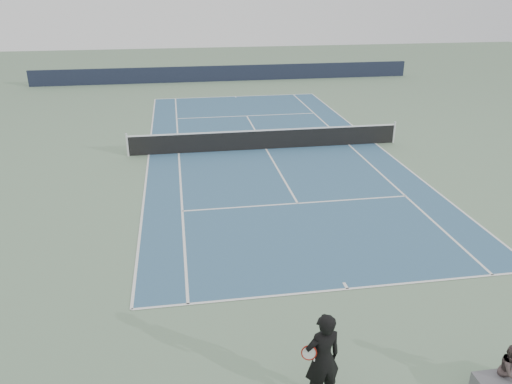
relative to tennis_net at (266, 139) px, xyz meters
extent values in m
plane|color=slate|center=(0.00, 0.00, -0.50)|extent=(80.00, 80.00, 0.00)
cube|color=#345B7B|center=(0.00, 0.00, -0.50)|extent=(10.97, 23.77, 0.01)
cylinder|color=silver|center=(-6.40, 0.00, 0.03)|extent=(0.10, 0.10, 1.07)
cylinder|color=silver|center=(6.40, 0.00, 0.03)|extent=(0.10, 0.10, 1.07)
cube|color=black|center=(0.00, 0.00, -0.04)|extent=(12.80, 0.03, 0.90)
cube|color=white|center=(0.00, 0.00, 0.43)|extent=(12.80, 0.04, 0.06)
cube|color=black|center=(0.00, 17.88, 0.10)|extent=(30.00, 0.25, 1.20)
imported|color=black|center=(-1.72, -15.32, 0.47)|extent=(0.82, 0.65, 1.94)
torus|color=maroon|center=(-2.00, -15.37, 0.68)|extent=(0.34, 0.18, 0.36)
cylinder|color=white|center=(-2.00, -15.37, 0.68)|extent=(0.29, 0.14, 0.32)
cylinder|color=white|center=(-1.88, -15.34, 0.42)|extent=(0.08, 0.13, 0.27)
cube|color=#56565B|center=(1.87, -15.76, -0.29)|extent=(1.38, 0.93, 0.42)
imported|color=#423535|center=(1.87, -15.76, 0.03)|extent=(0.68, 0.62, 1.13)
camera|label=1|loc=(-4.10, -22.29, 6.87)|focal=35.00mm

